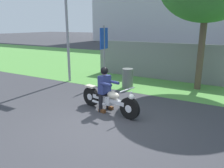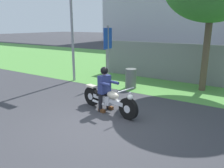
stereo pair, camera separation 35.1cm
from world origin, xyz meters
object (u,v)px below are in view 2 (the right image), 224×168
at_px(trash_can, 131,79).
at_px(sign_banner, 108,46).
at_px(rider_lead, 105,85).
at_px(streetlight_pole, 73,11).
at_px(motorcycle_lead, 109,100).

relative_size(trash_can, sign_banner, 0.32).
distance_m(rider_lead, streetlight_pole, 4.76).
height_order(rider_lead, sign_banner, sign_banner).
distance_m(motorcycle_lead, streetlight_pole, 5.12).
bearing_deg(streetlight_pole, rider_lead, -36.01).
bearing_deg(rider_lead, streetlight_pole, 156.45).
bearing_deg(streetlight_pole, trash_can, 5.55).
distance_m(motorcycle_lead, rider_lead, 0.46).
bearing_deg(rider_lead, sign_banner, 134.18).
height_order(streetlight_pole, trash_can, streetlight_pole).
relative_size(rider_lead, sign_banner, 0.54).
distance_m(rider_lead, sign_banner, 3.35).
height_order(streetlight_pole, sign_banner, streetlight_pole).
height_order(motorcycle_lead, trash_can, motorcycle_lead).
height_order(rider_lead, trash_can, rider_lead).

